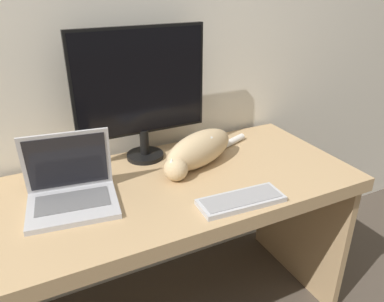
{
  "coord_description": "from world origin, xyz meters",
  "views": [
    {
      "loc": [
        -0.39,
        -0.87,
        1.53
      ],
      "look_at": [
        0.19,
        0.31,
        0.9
      ],
      "focal_mm": 35.0,
      "sensor_mm": 36.0,
      "label": 1
    }
  ],
  "objects": [
    {
      "name": "monitor",
      "position": [
        0.1,
        0.61,
        1.09
      ],
      "size": [
        0.58,
        0.17,
        0.58
      ],
      "color": "black",
      "rests_on": "desk"
    },
    {
      "name": "laptop",
      "position": [
        -0.27,
        0.36,
        0.82
      ],
      "size": [
        0.34,
        0.29,
        0.26
      ],
      "rotation": [
        0.0,
        0.0,
        -0.14
      ],
      "color": "#B7B7BC",
      "rests_on": "desk"
    },
    {
      "name": "external_keyboard",
      "position": [
        0.28,
        0.09,
        0.78
      ],
      "size": [
        0.33,
        0.14,
        0.02
      ],
      "rotation": [
        0.0,
        0.0,
        -0.06
      ],
      "color": "#BCBCC1",
      "rests_on": "desk"
    },
    {
      "name": "cat",
      "position": [
        0.28,
        0.42,
        0.85
      ],
      "size": [
        0.53,
        0.3,
        0.15
      ],
      "rotation": [
        0.0,
        0.0,
        0.37
      ],
      "color": "#D1B284",
      "rests_on": "desk"
    },
    {
      "name": "desk",
      "position": [
        0.0,
        0.35,
        0.62
      ],
      "size": [
        1.75,
        0.7,
        0.77
      ],
      "color": "tan",
      "rests_on": "ground_plane"
    },
    {
      "name": "wall_back",
      "position": [
        0.0,
        0.76,
        1.3
      ],
      "size": [
        6.4,
        0.06,
        2.6
      ],
      "color": "silver",
      "rests_on": "ground_plane"
    }
  ]
}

